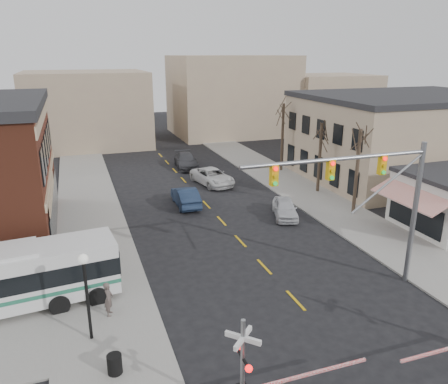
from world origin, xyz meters
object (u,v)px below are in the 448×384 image
(rr_crossing_west, at_px, (254,368))
(car_c, at_px, (212,177))
(car_a, at_px, (285,208))
(pedestrian_near, at_px, (109,299))
(traffic_signal_mast, at_px, (374,189))
(street_lamp, at_px, (85,279))
(trash_bin, at_px, (115,364))
(car_b, at_px, (186,197))
(car_d, at_px, (186,161))
(pedestrian_far, at_px, (102,272))

(rr_crossing_west, bearing_deg, car_c, 75.14)
(car_a, bearing_deg, pedestrian_near, -127.44)
(traffic_signal_mast, relative_size, car_c, 1.84)
(car_a, xyz_separation_m, car_c, (-2.66, 10.40, 0.05))
(street_lamp, bearing_deg, trash_bin, -73.53)
(street_lamp, distance_m, car_a, 19.05)
(traffic_signal_mast, relative_size, car_b, 2.14)
(car_d, bearing_deg, pedestrian_far, -108.75)
(traffic_signal_mast, distance_m, car_d, 29.56)
(traffic_signal_mast, bearing_deg, rr_crossing_west, -146.42)
(car_b, bearing_deg, rr_crossing_west, 83.14)
(traffic_signal_mast, bearing_deg, car_b, 109.29)
(car_b, distance_m, car_c, 6.59)
(traffic_signal_mast, xyz_separation_m, street_lamp, (-14.36, 0.22, -2.66))
(car_b, bearing_deg, pedestrian_far, 58.64)
(car_b, bearing_deg, car_c, -126.38)
(rr_crossing_west, bearing_deg, car_b, 81.62)
(car_a, xyz_separation_m, car_b, (-6.71, 5.20, 0.07))
(rr_crossing_west, distance_m, pedestrian_near, 9.05)
(car_a, relative_size, pedestrian_far, 2.22)
(car_d, height_order, pedestrian_far, pedestrian_far)
(trash_bin, bearing_deg, pedestrian_far, 89.54)
(trash_bin, distance_m, car_b, 20.50)
(car_a, distance_m, car_d, 18.02)
(traffic_signal_mast, bearing_deg, car_c, 94.59)
(trash_bin, relative_size, car_b, 0.17)
(traffic_signal_mast, relative_size, pedestrian_far, 5.39)
(car_d, distance_m, pedestrian_near, 29.27)
(traffic_signal_mast, xyz_separation_m, car_a, (0.91, 11.35, -5.03))
(rr_crossing_west, relative_size, trash_bin, 6.84)
(street_lamp, bearing_deg, car_a, 36.08)
(car_c, relative_size, pedestrian_far, 2.93)
(trash_bin, xyz_separation_m, car_d, (11.04, 31.45, 0.26))
(street_lamp, distance_m, car_d, 31.23)
(pedestrian_near, bearing_deg, car_c, -16.66)
(street_lamp, height_order, pedestrian_near, street_lamp)
(car_c, bearing_deg, trash_bin, -127.07)
(car_a, bearing_deg, rr_crossing_west, -100.94)
(traffic_signal_mast, height_order, pedestrian_far, traffic_signal_mast)
(rr_crossing_west, xyz_separation_m, pedestrian_far, (-4.40, 10.64, -0.89))
(traffic_signal_mast, distance_m, rr_crossing_west, 11.58)
(street_lamp, distance_m, pedestrian_near, 2.84)
(street_lamp, relative_size, pedestrian_near, 2.39)
(car_c, relative_size, car_d, 1.03)
(street_lamp, relative_size, car_c, 0.74)
(street_lamp, relative_size, trash_bin, 5.07)
(rr_crossing_west, height_order, street_lamp, street_lamp)
(traffic_signal_mast, height_order, car_c, traffic_signal_mast)
(rr_crossing_west, distance_m, car_c, 28.79)
(traffic_signal_mast, xyz_separation_m, car_c, (-1.74, 21.75, -4.98))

